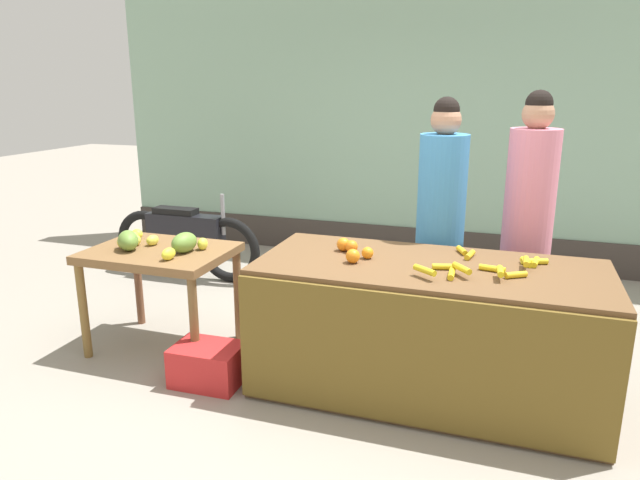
{
  "coord_description": "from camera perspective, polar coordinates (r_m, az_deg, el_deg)",
  "views": [
    {
      "loc": [
        0.95,
        -3.36,
        1.9
      ],
      "look_at": [
        -0.23,
        0.15,
        0.89
      ],
      "focal_mm": 32.41,
      "sensor_mm": 36.0,
      "label": 1
    }
  ],
  "objects": [
    {
      "name": "produce_sack",
      "position": [
        4.62,
        -2.82,
        -5.21
      ],
      "size": [
        0.43,
        0.46,
        0.56
      ],
      "primitive_type": "ellipsoid",
      "rotation": [
        0.0,
        0.0,
        2.05
      ],
      "color": "tan",
      "rests_on": "ground"
    },
    {
      "name": "ground_plane",
      "position": [
        3.98,
        2.56,
        -13.25
      ],
      "size": [
        24.0,
        24.0,
        0.0
      ],
      "primitive_type": "plane",
      "color": "gray"
    },
    {
      "name": "mango_papaya_pile",
      "position": [
        4.23,
        -16.11,
        -0.14
      ],
      "size": [
        0.71,
        0.5,
        0.14
      ],
      "color": "#D7D648",
      "rests_on": "side_table_wooden"
    },
    {
      "name": "banana_bunch_pile",
      "position": [
        3.53,
        16.22,
        -2.38
      ],
      "size": [
        0.74,
        0.7,
        0.07
      ],
      "color": "yellow",
      "rests_on": "fruit_stall_counter"
    },
    {
      "name": "side_table_wooden",
      "position": [
        4.28,
        -15.48,
        -2.16
      ],
      "size": [
        0.99,
        0.73,
        0.76
      ],
      "color": "brown",
      "rests_on": "ground"
    },
    {
      "name": "vendor_woman_pink_shirt",
      "position": [
        4.28,
        19.79,
        1.37
      ],
      "size": [
        0.34,
        0.34,
        1.86
      ],
      "color": "#33333D",
      "rests_on": "ground"
    },
    {
      "name": "vendor_woman_blue_shirt",
      "position": [
        4.22,
        11.77,
        1.42
      ],
      "size": [
        0.34,
        0.34,
        1.81
      ],
      "color": "#33333D",
      "rests_on": "ground"
    },
    {
      "name": "fruit_stall_counter",
      "position": [
        3.69,
        10.48,
        -8.67
      ],
      "size": [
        2.09,
        0.95,
        0.84
      ],
      "color": "brown",
      "rests_on": "ground"
    },
    {
      "name": "orange_pile",
      "position": [
        3.66,
        3.2,
        -0.96
      ],
      "size": [
        0.27,
        0.32,
        0.09
      ],
      "color": "orange",
      "rests_on": "fruit_stall_counter"
    },
    {
      "name": "market_wall_back",
      "position": [
        6.34,
        10.22,
        11.94
      ],
      "size": [
        7.1,
        0.23,
        3.17
      ],
      "color": "#8CB299",
      "rests_on": "ground"
    },
    {
      "name": "produce_crate",
      "position": [
        3.9,
        -10.99,
        -11.98
      ],
      "size": [
        0.45,
        0.33,
        0.26
      ],
      "primitive_type": "cube",
      "rotation": [
        0.0,
        0.0,
        0.03
      ],
      "color": "red",
      "rests_on": "ground"
    },
    {
      "name": "parked_motorcycle",
      "position": [
        5.9,
        -13.11,
        0.16
      ],
      "size": [
        1.6,
        0.18,
        0.88
      ],
      "color": "black",
      "rests_on": "ground"
    }
  ]
}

